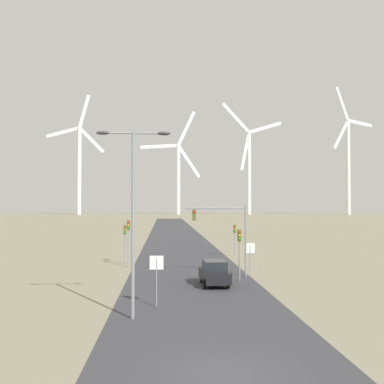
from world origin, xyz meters
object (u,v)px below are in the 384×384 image
at_px(traffic_light_post_near_right, 239,243).
at_px(streetlamp, 133,199).
at_px(wind_turbine_right, 249,163).
at_px(traffic_light_post_near_left, 128,233).
at_px(traffic_light_post_mid_left, 125,235).
at_px(traffic_light_post_mid_right, 235,233).
at_px(wind_turbine_center, 178,170).
at_px(wind_turbine_far_right, 348,157).
at_px(stop_sign_far, 250,253).
at_px(traffic_light_mast_overhead, 224,225).
at_px(wind_turbine_left, 79,162).
at_px(car_approaching, 214,273).
at_px(stop_sign_near, 157,271).

bearing_deg(traffic_light_post_near_right, streetlamp, -124.28).
relative_size(streetlamp, wind_turbine_right, 0.16).
relative_size(traffic_light_post_near_left, traffic_light_post_mid_left, 1.15).
bearing_deg(traffic_light_post_mid_right, wind_turbine_center, 90.04).
bearing_deg(wind_turbine_center, traffic_light_post_mid_left, -93.19).
height_order(traffic_light_post_mid_right, wind_turbine_far_right, wind_turbine_far_right).
bearing_deg(traffic_light_post_near_right, traffic_light_post_mid_left, 132.36).
bearing_deg(streetlamp, traffic_light_post_near_right, 55.72).
bearing_deg(stop_sign_far, traffic_light_mast_overhead, -178.95).
bearing_deg(traffic_light_post_near_left, traffic_light_mast_overhead, -37.79).
bearing_deg(wind_turbine_far_right, stop_sign_far, -114.70).
height_order(stop_sign_far, wind_turbine_center, wind_turbine_center).
distance_m(traffic_light_mast_overhead, wind_turbine_left, 220.41).
relative_size(traffic_light_post_near_left, car_approaching, 1.05).
height_order(stop_sign_near, traffic_light_post_mid_right, traffic_light_post_mid_right).
xyz_separation_m(streetlamp, car_approaching, (5.30, 9.26, -5.30)).
bearing_deg(traffic_light_mast_overhead, wind_turbine_far_right, 64.82).
relative_size(traffic_light_post_mid_left, traffic_light_mast_overhead, 0.66).
height_order(traffic_light_post_near_left, wind_turbine_center, wind_turbine_center).
distance_m(stop_sign_far, traffic_light_mast_overhead, 3.14).
xyz_separation_m(streetlamp, traffic_light_post_near_left, (-1.77, 19.28, -2.98)).
xyz_separation_m(traffic_light_post_near_right, traffic_light_post_mid_left, (-9.75, 10.70, -0.09)).
distance_m(traffic_light_post_near_left, wind_turbine_center, 215.02).
xyz_separation_m(streetlamp, traffic_light_post_near_right, (7.44, 10.91, -3.30)).
xyz_separation_m(wind_turbine_right, wind_turbine_far_right, (54.24, -8.68, 2.58)).
height_order(streetlamp, car_approaching, streetlamp).
xyz_separation_m(stop_sign_far, traffic_light_post_mid_left, (-10.96, 8.70, 0.89)).
bearing_deg(wind_turbine_left, traffic_light_post_mid_right, -74.57).
distance_m(traffic_light_post_near_left, wind_turbine_left, 212.50).
xyz_separation_m(streetlamp, traffic_light_mast_overhead, (6.50, 12.86, -1.98)).
distance_m(traffic_light_post_mid_right, wind_turbine_right, 207.16).
height_order(stop_sign_near, traffic_light_mast_overhead, traffic_light_mast_overhead).
bearing_deg(streetlamp, wind_turbine_center, 87.67).
xyz_separation_m(traffic_light_post_mid_left, car_approaching, (7.62, -12.34, -1.91)).
distance_m(traffic_light_post_mid_left, traffic_light_mast_overhead, 12.50).
bearing_deg(traffic_light_mast_overhead, car_approaching, -108.42).
bearing_deg(traffic_light_post_mid_right, traffic_light_mast_overhead, -102.35).
relative_size(traffic_light_post_mid_right, wind_turbine_far_right, 0.05).
distance_m(traffic_light_post_near_left, traffic_light_post_near_right, 12.45).
bearing_deg(traffic_light_post_near_right, traffic_light_post_near_left, 137.74).
distance_m(traffic_light_post_mid_right, car_approaching, 18.48).
bearing_deg(car_approaching, traffic_light_post_mid_left, 121.68).
bearing_deg(wind_turbine_center, streetlamp, -92.33).
bearing_deg(streetlamp, traffic_light_mast_overhead, 63.18).
distance_m(wind_turbine_right, wind_turbine_far_right, 54.99).
height_order(streetlamp, stop_sign_far, streetlamp).
bearing_deg(traffic_light_mast_overhead, streetlamp, -116.82).
distance_m(stop_sign_near, wind_turbine_left, 229.38).
xyz_separation_m(traffic_light_mast_overhead, wind_turbine_left, (-51.66, 212.80, 25.06)).
bearing_deg(traffic_light_post_mid_right, stop_sign_near, -109.04).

